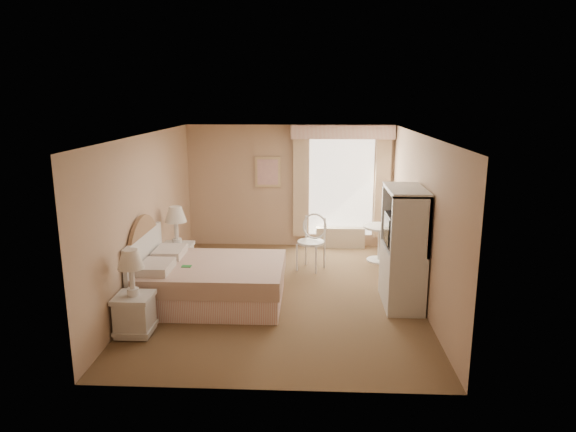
{
  "coord_description": "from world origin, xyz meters",
  "views": [
    {
      "loc": [
        0.45,
        -7.64,
        3.05
      ],
      "look_at": [
        0.08,
        0.3,
        1.2
      ],
      "focal_mm": 32.0,
      "sensor_mm": 36.0,
      "label": 1
    }
  ],
  "objects_px": {
    "round_table": "(380,238)",
    "cafe_chair": "(312,237)",
    "armoire": "(403,257)",
    "nightstand_near": "(134,304)",
    "nightstand_far": "(177,251)",
    "bed": "(207,281)"
  },
  "relations": [
    {
      "from": "nightstand_near",
      "to": "armoire",
      "type": "bearing_deg",
      "value": 18.34
    },
    {
      "from": "bed",
      "to": "round_table",
      "type": "distance_m",
      "value": 3.59
    },
    {
      "from": "nightstand_far",
      "to": "cafe_chair",
      "type": "height_order",
      "value": "nightstand_far"
    },
    {
      "from": "nightstand_near",
      "to": "round_table",
      "type": "bearing_deg",
      "value": 42.44
    },
    {
      "from": "round_table",
      "to": "cafe_chair",
      "type": "bearing_deg",
      "value": -159.09
    },
    {
      "from": "bed",
      "to": "nightstand_near",
      "type": "distance_m",
      "value": 1.34
    },
    {
      "from": "bed",
      "to": "nightstand_near",
      "type": "bearing_deg",
      "value": -122.49
    },
    {
      "from": "bed",
      "to": "cafe_chair",
      "type": "height_order",
      "value": "bed"
    },
    {
      "from": "round_table",
      "to": "nightstand_far",
      "type": "bearing_deg",
      "value": -163.3
    },
    {
      "from": "nightstand_near",
      "to": "cafe_chair",
      "type": "bearing_deg",
      "value": 50.4
    },
    {
      "from": "armoire",
      "to": "nightstand_far",
      "type": "bearing_deg",
      "value": 164.75
    },
    {
      "from": "nightstand_near",
      "to": "cafe_chair",
      "type": "height_order",
      "value": "nightstand_near"
    },
    {
      "from": "round_table",
      "to": "armoire",
      "type": "bearing_deg",
      "value": -88.28
    },
    {
      "from": "nightstand_far",
      "to": "armoire",
      "type": "bearing_deg",
      "value": -15.25
    },
    {
      "from": "nightstand_near",
      "to": "armoire",
      "type": "distance_m",
      "value": 3.86
    },
    {
      "from": "round_table",
      "to": "cafe_chair",
      "type": "relative_size",
      "value": 0.68
    },
    {
      "from": "armoire",
      "to": "nightstand_near",
      "type": "bearing_deg",
      "value": -161.66
    },
    {
      "from": "nightstand_far",
      "to": "round_table",
      "type": "bearing_deg",
      "value": 16.7
    },
    {
      "from": "round_table",
      "to": "cafe_chair",
      "type": "height_order",
      "value": "cafe_chair"
    },
    {
      "from": "round_table",
      "to": "nightstand_near",
      "type": "bearing_deg",
      "value": -137.56
    },
    {
      "from": "cafe_chair",
      "to": "armoire",
      "type": "bearing_deg",
      "value": -25.22
    },
    {
      "from": "armoire",
      "to": "bed",
      "type": "bearing_deg",
      "value": -178.4
    }
  ]
}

